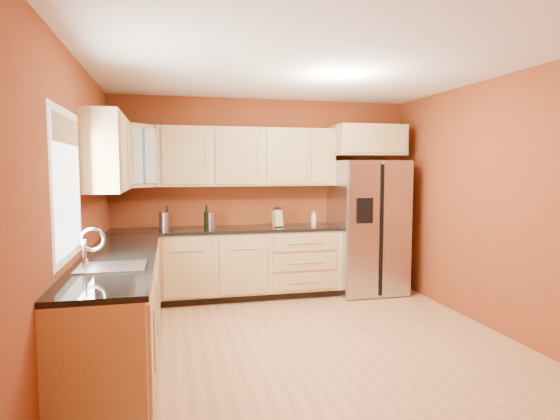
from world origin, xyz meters
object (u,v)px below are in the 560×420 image
refrigerator (368,227)px  soap_dispenser (314,218)px  knife_block (277,218)px  wine_bottle_a (207,217)px  canister_left (164,221)px

refrigerator → soap_dispenser: size_ratio=9.61×
refrigerator → knife_block: bearing=177.2°
refrigerator → wine_bottle_a: (-2.16, 0.00, 0.18)m
knife_block → canister_left: bearing=162.8°
canister_left → wine_bottle_a: bearing=-8.2°
canister_left → knife_block: canister_left is taller
wine_bottle_a → knife_block: bearing=3.7°
canister_left → soap_dispenser: canister_left is taller
knife_block → soap_dispenser: (0.51, 0.04, -0.01)m
refrigerator → canister_left: bearing=178.4°
refrigerator → soap_dispenser: 0.75m
wine_bottle_a → canister_left: bearing=171.8°
wine_bottle_a → knife_block: size_ratio=1.42×
refrigerator → knife_block: (-1.24, 0.06, 0.14)m
knife_block → wine_bottle_a: bearing=167.1°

